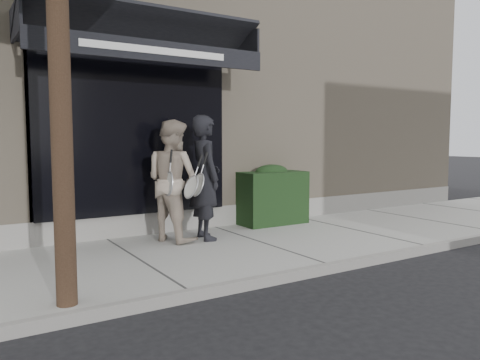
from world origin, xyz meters
TOP-DOWN VIEW (x-y plane):
  - ground at (0.00, 0.00)m, footprint 80.00×80.00m
  - sidewalk at (0.00, 0.00)m, footprint 20.00×3.00m
  - curb at (0.00, -1.55)m, footprint 20.00×0.10m
  - building_facade at (-0.01, 4.96)m, footprint 14.30×8.04m
  - hedge at (1.10, 1.25)m, footprint 1.30×0.70m
  - pedestrian_front at (-0.63, 0.68)m, footprint 0.81×0.91m
  - pedestrian_back at (-1.12, 0.85)m, footprint 1.02×1.13m

SIDE VIEW (x-z plane):
  - ground at x=0.00m, z-range 0.00..0.00m
  - sidewalk at x=0.00m, z-range 0.00..0.12m
  - curb at x=0.00m, z-range 0.00..0.14m
  - hedge at x=1.10m, z-range 0.09..1.23m
  - pedestrian_back at x=-1.12m, z-range 0.12..2.04m
  - pedestrian_front at x=-0.63m, z-range 0.12..2.12m
  - building_facade at x=-0.01m, z-range -0.08..5.56m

